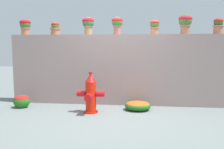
% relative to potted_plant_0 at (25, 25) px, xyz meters
% --- Properties ---
extents(ground_plane, '(24.00, 24.00, 0.00)m').
position_rel_potted_plant_0_xyz_m(ground_plane, '(2.47, -1.23, -2.01)').
color(ground_plane, slate).
extents(stone_wall, '(5.50, 0.39, 1.76)m').
position_rel_potted_plant_0_xyz_m(stone_wall, '(2.47, -0.01, -1.13)').
color(stone_wall, gray).
rests_on(stone_wall, ground).
extents(potted_plant_0, '(0.29, 0.29, 0.41)m').
position_rel_potted_plant_0_xyz_m(potted_plant_0, '(0.00, 0.00, 0.00)').
color(potted_plant_0, '#B57356').
rests_on(potted_plant_0, stone_wall).
extents(potted_plant_1, '(0.27, 0.27, 0.33)m').
position_rel_potted_plant_0_xyz_m(potted_plant_1, '(0.82, -0.04, -0.07)').
color(potted_plant_1, '#B86B4E').
rests_on(potted_plant_1, stone_wall).
extents(potted_plant_2, '(0.30, 0.30, 0.44)m').
position_rel_potted_plant_0_xyz_m(potted_plant_2, '(1.68, -0.02, 0.03)').
color(potted_plant_2, '#AF8053').
rests_on(potted_plant_2, stone_wall).
extents(potted_plant_3, '(0.28, 0.28, 0.44)m').
position_rel_potted_plant_0_xyz_m(potted_plant_3, '(2.41, -0.03, 0.03)').
color(potted_plant_3, '#B06858').
rests_on(potted_plant_3, stone_wall).
extents(potted_plant_4, '(0.23, 0.23, 0.35)m').
position_rel_potted_plant_0_xyz_m(potted_plant_4, '(3.33, -0.01, -0.04)').
color(potted_plant_4, '#C07853').
rests_on(potted_plant_4, stone_wall).
extents(potted_plant_5, '(0.32, 0.32, 0.47)m').
position_rel_potted_plant_0_xyz_m(potted_plant_5, '(4.06, -0.03, 0.04)').
color(potted_plant_5, '#AF6F54').
rests_on(potted_plant_5, stone_wall).
extents(potted_plant_6, '(0.25, 0.25, 0.38)m').
position_rel_potted_plant_0_xyz_m(potted_plant_6, '(4.84, 0.02, -0.03)').
color(potted_plant_6, '#B5735D').
rests_on(potted_plant_6, stone_wall).
extents(fire_hydrant, '(0.62, 0.48, 0.91)m').
position_rel_potted_plant_0_xyz_m(fire_hydrant, '(1.92, -0.97, -1.59)').
color(fire_hydrant, red).
rests_on(fire_hydrant, ground).
extents(flower_bush_left, '(0.60, 0.54, 0.21)m').
position_rel_potted_plant_0_xyz_m(flower_bush_left, '(2.95, -0.62, -1.90)').
color(flower_bush_left, '#1E621B').
rests_on(flower_bush_left, ground).
extents(flower_bush_right, '(0.39, 0.35, 0.31)m').
position_rel_potted_plant_0_xyz_m(flower_bush_right, '(0.17, -0.70, -1.84)').
color(flower_bush_right, '#246C1E').
rests_on(flower_bush_right, ground).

